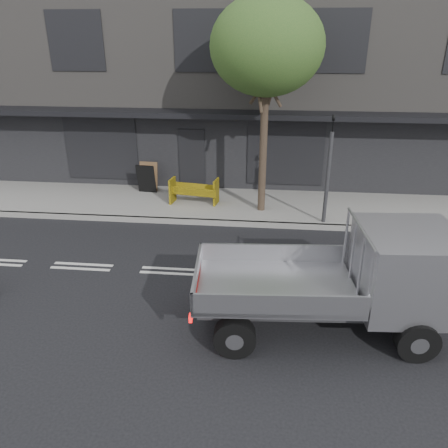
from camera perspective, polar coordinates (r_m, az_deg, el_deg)
ground at (r=11.41m, az=-6.88°, el=-6.15°), size 80.00×80.00×0.00m
sidewalk at (r=15.56m, az=-3.24°, el=2.64°), size 32.00×3.20×0.15m
kerb at (r=14.10m, az=-4.24°, el=0.33°), size 32.00×0.20×0.15m
building_main at (r=21.14m, az=-0.59°, el=19.18°), size 26.00×10.00×8.00m
street_tree at (r=13.85m, az=5.63°, el=22.03°), size 3.40×3.40×6.74m
traffic_light_pole at (r=13.71m, az=13.40°, el=6.08°), size 0.12×0.12×3.50m
flatbed_ute at (r=9.15m, az=19.86°, el=-6.03°), size 5.15×2.39×2.33m
construction_barrier at (r=15.06m, az=-4.07°, el=4.07°), size 1.74×0.92×0.93m
sandwich_board at (r=16.51m, az=-10.13°, el=5.82°), size 0.72×0.51×1.08m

